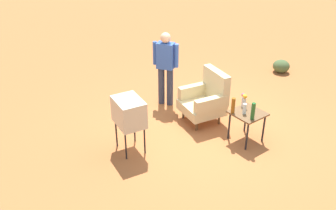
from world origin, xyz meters
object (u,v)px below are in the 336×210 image
(bottle_short_clear, at_px, (244,109))
(bottle_wine_green, at_px, (253,111))
(flower_vase, at_px, (244,100))
(person_standing, at_px, (166,65))
(side_table, at_px, (248,117))
(bottle_tall_amber, at_px, (233,106))
(armchair, at_px, (206,98))
(tv_on_stand, at_px, (129,112))

(bottle_short_clear, distance_m, bottle_wine_green, 0.23)
(flower_vase, bearing_deg, person_standing, -166.84)
(side_table, height_order, bottle_tall_amber, bottle_tall_amber)
(bottle_tall_amber, distance_m, bottle_wine_green, 0.39)
(armchair, relative_size, side_table, 1.78)
(bottle_wine_green, height_order, flower_vase, bottle_wine_green)
(bottle_wine_green, bearing_deg, bottle_short_clear, 172.49)
(armchair, height_order, tv_on_stand, armchair)
(bottle_short_clear, bearing_deg, side_table, 78.09)
(armchair, relative_size, tv_on_stand, 1.03)
(side_table, distance_m, bottle_tall_amber, 0.37)
(person_standing, xyz_separation_m, bottle_short_clear, (2.05, 0.25, -0.24))
(side_table, relative_size, bottle_wine_green, 1.86)
(bottle_short_clear, distance_m, flower_vase, 0.27)
(person_standing, bearing_deg, side_table, 9.34)
(person_standing, height_order, flower_vase, person_standing)
(person_standing, height_order, bottle_tall_amber, person_standing)
(bottle_tall_amber, bearing_deg, tv_on_stand, -117.49)
(armchair, xyz_separation_m, bottle_wine_green, (1.21, -0.01, 0.26))
(side_table, bearing_deg, person_standing, -170.66)
(bottle_tall_amber, bearing_deg, side_table, 55.23)
(flower_vase, bearing_deg, bottle_wine_green, -27.45)
(bottle_tall_amber, xyz_separation_m, bottle_wine_green, (0.37, 0.12, 0.01))
(person_standing, xyz_separation_m, flower_vase, (1.86, 0.44, -0.19))
(armchair, bearing_deg, side_table, 6.27)
(tv_on_stand, bearing_deg, bottle_short_clear, 60.84)
(side_table, distance_m, bottle_short_clear, 0.21)
(bottle_tall_amber, distance_m, bottle_short_clear, 0.21)
(side_table, height_order, person_standing, person_standing)
(armchair, bearing_deg, bottle_short_clear, 1.32)
(side_table, xyz_separation_m, bottle_tall_amber, (-0.16, -0.24, 0.24))
(flower_vase, bearing_deg, armchair, -165.63)
(side_table, xyz_separation_m, person_standing, (-2.07, -0.34, 0.43))
(side_table, bearing_deg, bottle_wine_green, -30.03)
(person_standing, bearing_deg, armchair, 12.23)
(armchair, xyz_separation_m, person_standing, (-1.06, -0.23, 0.44))
(person_standing, distance_m, bottle_wine_green, 2.29)
(bottle_tall_amber, height_order, flower_vase, bottle_tall_amber)
(side_table, height_order, flower_vase, flower_vase)
(bottle_tall_amber, height_order, bottle_short_clear, bottle_tall_amber)
(person_standing, xyz_separation_m, bottle_wine_green, (2.27, 0.22, -0.18))
(armchair, distance_m, bottle_wine_green, 1.24)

